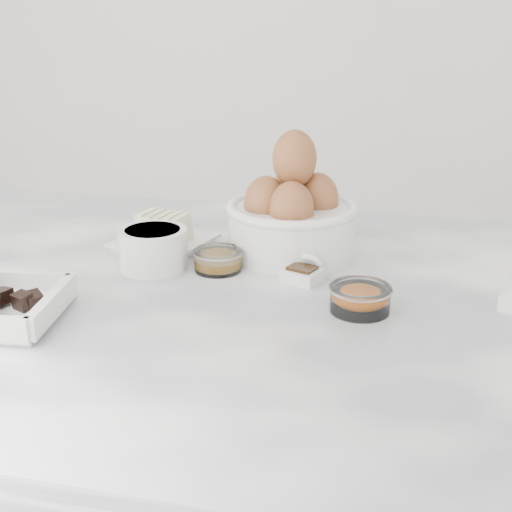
{
  "coord_description": "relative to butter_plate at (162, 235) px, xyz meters",
  "views": [
    {
      "loc": [
        0.22,
        -0.81,
        1.29
      ],
      "look_at": [
        0.02,
        0.03,
        0.98
      ],
      "focal_mm": 50.0,
      "sensor_mm": 36.0,
      "label": 1
    }
  ],
  "objects": [
    {
      "name": "marble_slab",
      "position": [
        0.15,
        -0.14,
        -0.04
      ],
      "size": [
        1.2,
        0.8,
        0.04
      ],
      "primitive_type": "cube",
      "color": "white",
      "rests_on": "cabinet"
    },
    {
      "name": "sugar_ramekin",
      "position": [
        0.02,
        -0.08,
        0.01
      ],
      "size": [
        0.09,
        0.09,
        0.06
      ],
      "color": "white",
      "rests_on": "marble_slab"
    },
    {
      "name": "vanilla_spoon",
      "position": [
        0.23,
        -0.08,
        -0.01
      ],
      "size": [
        0.06,
        0.07,
        0.04
      ],
      "color": "white",
      "rests_on": "marble_slab"
    },
    {
      "name": "honey_bowl",
      "position": [
        0.11,
        -0.07,
        -0.0
      ],
      "size": [
        0.07,
        0.07,
        0.03
      ],
      "color": "white",
      "rests_on": "marble_slab"
    },
    {
      "name": "zest_bowl",
      "position": [
        0.31,
        -0.16,
        -0.0
      ],
      "size": [
        0.08,
        0.08,
        0.03
      ],
      "color": "white",
      "rests_on": "marble_slab"
    },
    {
      "name": "egg_bowl",
      "position": [
        0.19,
        0.02,
        0.04
      ],
      "size": [
        0.19,
        0.19,
        0.18
      ],
      "color": "white",
      "rests_on": "marble_slab"
    },
    {
      "name": "butter_plate",
      "position": [
        0.0,
        0.0,
        0.0
      ],
      "size": [
        0.15,
        0.15,
        0.05
      ],
      "color": "white",
      "rests_on": "marble_slab"
    }
  ]
}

